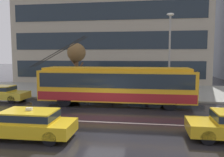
# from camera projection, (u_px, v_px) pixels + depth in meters

# --- Properties ---
(ground_plane) EXTENTS (160.00, 160.00, 0.00)m
(ground_plane) POSITION_uv_depth(u_px,v_px,m) (104.00, 116.00, 14.05)
(ground_plane) COLOR black
(sidewalk_slab) EXTENTS (80.00, 10.00, 0.14)m
(sidewalk_slab) POSITION_uv_depth(u_px,v_px,m) (121.00, 91.00, 23.77)
(sidewalk_slab) COLOR gray
(sidewalk_slab) RESTS_ON ground_plane
(lane_centre_line) EXTENTS (72.00, 0.14, 0.01)m
(lane_centre_line) POSITION_uv_depth(u_px,v_px,m) (100.00, 122.00, 12.87)
(lane_centre_line) COLOR silver
(lane_centre_line) RESTS_ON ground_plane
(trolleybus) EXTENTS (12.32, 2.59, 5.16)m
(trolleybus) POSITION_uv_depth(u_px,v_px,m) (116.00, 85.00, 17.07)
(trolleybus) COLOR gold
(trolleybus) RESTS_ON ground_plane
(taxi_oncoming_near) EXTENTS (4.38, 1.75, 1.39)m
(taxi_oncoming_near) POSITION_uv_depth(u_px,v_px,m) (27.00, 123.00, 10.34)
(taxi_oncoming_near) COLOR yellow
(taxi_oncoming_near) RESTS_ON ground_plane
(bus_shelter) EXTENTS (3.97, 1.52, 2.40)m
(bus_shelter) POSITION_uv_depth(u_px,v_px,m) (108.00, 76.00, 20.39)
(bus_shelter) COLOR gray
(bus_shelter) RESTS_ON sidewalk_slab
(pedestrian_at_shelter) EXTENTS (0.95, 0.95, 1.87)m
(pedestrian_at_shelter) POSITION_uv_depth(u_px,v_px,m) (148.00, 80.00, 19.75)
(pedestrian_at_shelter) COLOR black
(pedestrian_at_shelter) RESTS_ON sidewalk_slab
(pedestrian_approaching_curb) EXTENTS (0.98, 0.98, 1.95)m
(pedestrian_approaching_curb) POSITION_uv_depth(u_px,v_px,m) (143.00, 78.00, 21.25)
(pedestrian_approaching_curb) COLOR #564E50
(pedestrian_approaching_curb) RESTS_ON sidewalk_slab
(pedestrian_walking_past) EXTENTS (1.42, 1.42, 1.98)m
(pedestrian_walking_past) POSITION_uv_depth(u_px,v_px,m) (113.00, 78.00, 20.41)
(pedestrian_walking_past) COLOR #2B284E
(pedestrian_walking_past) RESTS_ON sidewalk_slab
(street_lamp) EXTENTS (0.60, 0.32, 6.99)m
(street_lamp) POSITION_uv_depth(u_px,v_px,m) (170.00, 49.00, 18.70)
(street_lamp) COLOR gray
(street_lamp) RESTS_ON sidewalk_slab
(street_tree_bare) EXTENTS (1.74, 1.73, 4.72)m
(street_tree_bare) POSITION_uv_depth(u_px,v_px,m) (76.00, 54.00, 21.35)
(street_tree_bare) COLOR brown
(street_tree_bare) RESTS_ON sidewalk_slab
(office_tower_corner_left) EXTENTS (25.82, 10.39, 18.43)m
(office_tower_corner_left) POSITION_uv_depth(u_px,v_px,m) (112.00, 17.00, 33.04)
(office_tower_corner_left) COLOR #A09786
(office_tower_corner_left) RESTS_ON ground_plane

